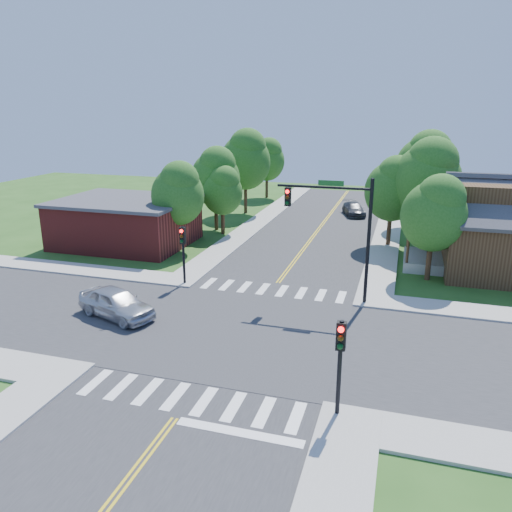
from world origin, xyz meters
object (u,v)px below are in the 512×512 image
(signal_pole_nw, at_px, (183,244))
(car_dgrey, at_px, (354,209))
(signal_mast_ne, at_px, (339,220))
(signal_pole_se, at_px, (340,351))
(car_silver, at_px, (116,304))

(signal_pole_nw, bearing_deg, car_dgrey, 71.63)
(signal_mast_ne, bearing_deg, car_dgrey, 93.63)
(signal_pole_se, bearing_deg, signal_pole_nw, 135.00)
(signal_pole_se, bearing_deg, car_silver, 156.27)
(signal_mast_ne, height_order, signal_pole_se, signal_mast_ne)
(signal_mast_ne, distance_m, car_dgrey, 24.46)
(signal_pole_se, bearing_deg, signal_mast_ne, 98.56)
(car_silver, bearing_deg, car_dgrey, 1.79)
(car_silver, relative_size, car_dgrey, 1.06)
(car_silver, xyz_separation_m, car_dgrey, (9.32, 29.75, -0.16))
(signal_pole_se, xyz_separation_m, signal_pole_nw, (-11.20, 11.20, 0.00))
(signal_pole_se, xyz_separation_m, car_silver, (-12.53, 5.51, -1.87))
(car_silver, height_order, car_dgrey, car_silver)
(signal_mast_ne, distance_m, car_silver, 12.90)
(signal_pole_nw, bearing_deg, signal_mast_ne, 0.07)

